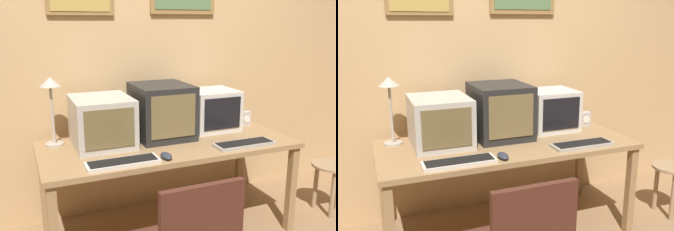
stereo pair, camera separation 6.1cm
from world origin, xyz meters
The scene contains 11 objects.
wall_back centered at (0.00, 1.14, 1.31)m, with size 8.00×0.08×2.60m.
desk centered at (0.00, 0.62, 0.64)m, with size 1.81×0.79×0.71m.
monitor_left centered at (-0.45, 0.75, 0.88)m, with size 0.40×0.47×0.34m.
monitor_center centered at (0.01, 0.77, 0.91)m, with size 0.40×0.46×0.40m.
monitor_right centered at (0.46, 0.81, 0.87)m, with size 0.38×0.35×0.32m.
keyboard_main centered at (-0.42, 0.33, 0.72)m, with size 0.46×0.15×0.03m.
keyboard_side centered at (0.47, 0.35, 0.72)m, with size 0.44×0.14×0.03m.
mouse_near_keyboard centered at (-0.14, 0.32, 0.73)m, with size 0.07×0.12×0.04m.
desk_clock centered at (0.77, 0.79, 0.77)m, with size 0.08×0.05×0.12m.
desk_lamp centered at (-0.76, 0.87, 1.07)m, with size 0.14×0.14×0.48m.
side_stool centered at (1.35, 0.37, 0.32)m, with size 0.31×0.31×0.42m.
Camera 2 is at (-0.94, -1.78, 1.55)m, focal length 40.00 mm.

